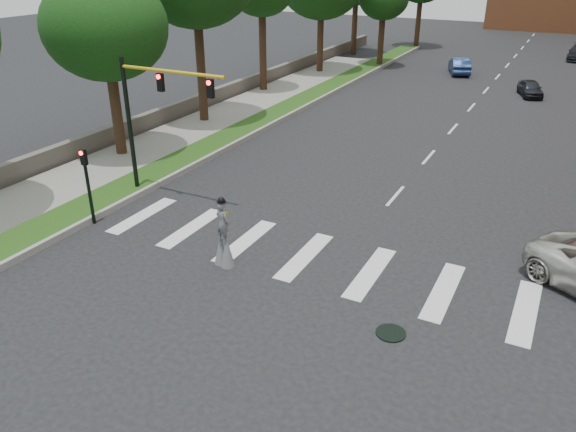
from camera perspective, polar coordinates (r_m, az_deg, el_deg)
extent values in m
plane|color=black|center=(19.68, 3.84, -6.24)|extent=(160.00, 160.00, 0.00)
cube|color=#1E4112|center=(41.03, 0.35, 11.13)|extent=(2.00, 60.00, 0.25)
cube|color=gray|center=(40.57, 1.70, 10.97)|extent=(0.20, 60.00, 0.28)
cube|color=gray|center=(34.53, -11.81, 7.73)|extent=(4.00, 60.00, 0.18)
cube|color=#524C46|center=(45.26, -4.85, 12.97)|extent=(0.50, 56.00, 1.10)
cylinder|color=black|center=(17.30, 10.40, -11.61)|extent=(0.90, 0.90, 0.04)
cylinder|color=black|center=(26.42, -15.77, 8.67)|extent=(0.20, 0.20, 6.20)
cylinder|color=gold|center=(24.12, -11.80, 14.17)|extent=(5.20, 0.14, 0.14)
cube|color=black|center=(24.59, -12.83, 13.09)|extent=(0.28, 0.18, 0.75)
cylinder|color=#FF0C0C|center=(24.47, -13.03, 13.61)|extent=(0.18, 0.06, 0.18)
cube|color=black|center=(23.10, -7.89, 12.70)|extent=(0.28, 0.18, 0.75)
cylinder|color=#FF0C0C|center=(22.97, -8.08, 13.25)|extent=(0.18, 0.06, 0.18)
cylinder|color=black|center=(24.14, -19.56, 2.51)|extent=(0.14, 0.14, 3.00)
cube|color=black|center=(23.66, -20.06, 5.63)|extent=(0.25, 0.16, 0.65)
cylinder|color=#FF0C0C|center=(23.54, -20.30, 6.01)|extent=(0.16, 0.05, 0.16)
cylinder|color=black|center=(20.20, -6.19, -3.92)|extent=(0.07, 0.07, 0.92)
cylinder|color=black|center=(20.41, -6.81, -3.62)|extent=(0.07, 0.07, 0.92)
cone|color=slate|center=(20.14, -6.20, -3.63)|extent=(0.52, 0.52, 1.16)
cone|color=slate|center=(20.35, -6.82, -3.34)|extent=(0.52, 0.52, 1.16)
imported|color=slate|center=(19.73, -6.67, -0.64)|extent=(0.64, 0.49, 1.55)
sphere|color=black|center=(19.38, -6.80, 1.57)|extent=(0.26, 0.26, 0.26)
cylinder|color=black|center=(19.40, -6.79, 1.44)|extent=(0.34, 0.34, 0.02)
cube|color=yellow|center=(19.63, -6.44, 0.61)|extent=(0.22, 0.05, 0.10)
imported|color=black|center=(48.08, 23.40, 11.82)|extent=(2.49, 3.82, 1.21)
imported|color=navy|center=(54.95, 17.03, 14.40)|extent=(2.85, 4.66, 1.45)
cylinder|color=black|center=(31.74, -17.06, 10.33)|extent=(0.56, 0.56, 5.22)
ellipsoid|color=black|center=(30.98, -18.09, 17.79)|extent=(6.30, 6.30, 5.35)
cylinder|color=black|center=(37.07, -8.84, 14.73)|extent=(0.56, 0.56, 7.14)
cylinder|color=black|center=(45.39, -2.58, 16.54)|extent=(0.56, 0.56, 6.51)
cylinder|color=black|center=(52.84, 3.29, 17.46)|extent=(0.56, 0.56, 5.89)
cylinder|color=black|center=(63.02, 6.78, 18.76)|extent=(0.56, 0.56, 6.15)
cylinder|color=black|center=(56.51, 9.43, 17.28)|extent=(0.56, 0.56, 5.05)
cylinder|color=black|center=(69.11, 13.10, 18.75)|extent=(0.56, 0.56, 5.78)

